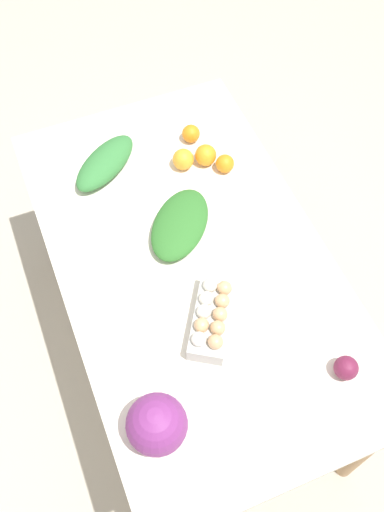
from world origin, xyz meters
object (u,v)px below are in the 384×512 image
orange_0 (225,164)px  cabbage_purple (157,424)px  orange_1 (206,155)px  orange_2 (191,134)px  beet_root (346,368)px  orange_3 (183,159)px  egg_carton (212,317)px  greens_bunch_chard (105,163)px  greens_bunch_scallion (180,224)px

orange_0 → cabbage_purple: bearing=145.2°
orange_1 → orange_2: size_ratio=1.16×
beet_root → orange_3: 0.89m
egg_carton → greens_bunch_chard: (0.68, 0.11, -0.01)m
egg_carton → orange_2: bearing=14.9°
greens_bunch_chard → orange_1: greens_bunch_chard is taller
egg_carton → beet_root: size_ratio=3.89×
greens_bunch_scallion → orange_0: (0.18, -0.24, -0.00)m
greens_bunch_chard → orange_0: greens_bunch_chard is taller
greens_bunch_scallion → beet_root: bearing=-158.3°
cabbage_purple → orange_2: bearing=-26.8°
cabbage_purple → orange_2: size_ratio=2.49×
cabbage_purple → greens_bunch_chard: size_ratio=0.57×
egg_carton → orange_0: size_ratio=4.19×
egg_carton → beet_root: 0.40m
orange_3 → orange_0: bearing=-118.0°
greens_bunch_chard → orange_0: bearing=-111.8°
egg_carton → orange_3: size_ratio=3.61×
beet_root → orange_2: bearing=4.0°
greens_bunch_chard → beet_root: (-0.97, -0.40, -0.00)m
greens_bunch_scallion → greens_bunch_chard: bearing=23.7°
orange_1 → greens_bunch_chard: bearing=73.8°
greens_bunch_scallion → orange_0: bearing=-53.1°
beet_root → greens_bunch_chard: bearing=22.4°
cabbage_purple → greens_bunch_chard: bearing=-9.1°
cabbage_purple → orange_0: (0.77, -0.54, -0.05)m
egg_carton → orange_2: (0.71, -0.22, -0.01)m
beet_root → orange_1: size_ratio=0.92×
greens_bunch_scallion → greens_bunch_chard: greens_bunch_chard is taller
orange_0 → orange_3: 0.15m
egg_carton → greens_bunch_chard: bearing=41.4°
beet_root → orange_1: (0.87, 0.06, 0.00)m
egg_carton → orange_3: egg_carton is taller
cabbage_purple → orange_0: bearing=-34.8°
greens_bunch_scallion → beet_root: beet_root is taller
orange_2 → egg_carton: bearing=162.7°
beet_root → orange_0: (0.81, 0.01, -0.00)m
greens_bunch_scallion → beet_root: size_ratio=4.21×
orange_2 → orange_3: bearing=145.9°
orange_3 → egg_carton: bearing=166.1°
cabbage_purple → greens_bunch_scallion: size_ratio=0.55×
beet_root → orange_0: beet_root is taller
egg_carton → beet_root: egg_carton is taller
greens_bunch_chard → orange_3: greens_bunch_chard is taller
greens_bunch_chard → orange_2: 0.33m
cabbage_purple → orange_0: cabbage_purple is taller
orange_3 → orange_2: bearing=-34.1°
orange_0 → orange_2: bearing=17.9°
egg_carton → greens_bunch_chard: 0.69m
egg_carton → orange_0: egg_carton is taller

